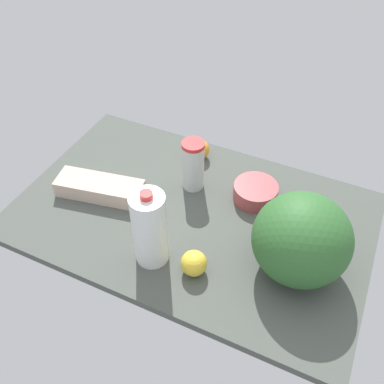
{
  "coord_description": "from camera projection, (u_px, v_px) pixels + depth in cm",
  "views": [
    {
      "loc": [
        -42.72,
        90.78,
        111.41
      ],
      "look_at": [
        0.0,
        0.0,
        13.0
      ],
      "focal_mm": 40.0,
      "sensor_mm": 36.0,
      "label": 1
    }
  ],
  "objects": [
    {
      "name": "countertop",
      "position": [
        192.0,
        216.0,
        1.49
      ],
      "size": [
        120.0,
        76.0,
        3.0
      ],
      "primitive_type": "cube",
      "color": "#484D47",
      "rests_on": "ground"
    },
    {
      "name": "egg_carton",
      "position": [
        100.0,
        188.0,
        1.52
      ],
      "size": [
        32.41,
        16.05,
        6.07
      ],
      "primitive_type": "cube",
      "rotation": [
        0.0,
        0.0,
        0.19
      ],
      "color": "#C9B09C",
      "rests_on": "countertop"
    },
    {
      "name": "tumbler_cup",
      "position": [
        193.0,
        165.0,
        1.5
      ],
      "size": [
        8.02,
        8.02,
        19.68
      ],
      "color": "silver",
      "rests_on": "countertop"
    },
    {
      "name": "mixing_bowl",
      "position": [
        255.0,
        192.0,
        1.51
      ],
      "size": [
        15.59,
        15.59,
        5.98
      ],
      "primitive_type": "cylinder",
      "color": "#A74446",
      "rests_on": "countertop"
    },
    {
      "name": "milk_jug",
      "position": [
        150.0,
        229.0,
        1.25
      ],
      "size": [
        10.32,
        10.32,
        27.94
      ],
      "color": "white",
      "rests_on": "countertop"
    },
    {
      "name": "watermelon",
      "position": [
        302.0,
        239.0,
        1.22
      ],
      "size": [
        28.63,
        28.63,
        26.95
      ],
      "primitive_type": "ellipsoid",
      "color": "#2D602B",
      "rests_on": "countertop"
    },
    {
      "name": "lemon_near_front",
      "position": [
        194.0,
        263.0,
        1.27
      ],
      "size": [
        7.99,
        7.99,
        7.99
      ],
      "primitive_type": "sphere",
      "color": "yellow",
      "rests_on": "countertop"
    },
    {
      "name": "orange_far_back",
      "position": [
        199.0,
        149.0,
        1.66
      ],
      "size": [
        8.0,
        8.0,
        8.0
      ],
      "primitive_type": "sphere",
      "color": "orange",
      "rests_on": "countertop"
    }
  ]
}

